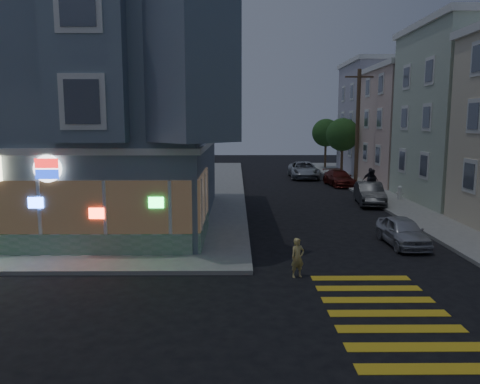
{
  "coord_description": "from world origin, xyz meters",
  "views": [
    {
      "loc": [
        2.43,
        -13.04,
        5.06
      ],
      "look_at": [
        2.59,
        5.65,
        2.27
      ],
      "focal_mm": 35.0,
      "sensor_mm": 36.0,
      "label": 1
    }
  ],
  "objects_px": {
    "parked_car_b": "(370,194)",
    "fire_hydrant": "(400,192)",
    "running_child": "(298,258)",
    "traffic_signal": "(163,152)",
    "parked_car_c": "(339,178)",
    "utility_pole": "(358,126)",
    "parked_car_a": "(403,231)",
    "parked_car_d": "(304,170)",
    "street_tree_near": "(343,135)",
    "pedestrian_b": "(370,181)",
    "pedestrian_a": "(371,183)",
    "street_tree_far": "(326,133)"
  },
  "relations": [
    {
      "from": "pedestrian_a",
      "to": "parked_car_c",
      "type": "distance_m",
      "value": 6.87
    },
    {
      "from": "traffic_signal",
      "to": "parked_car_a",
      "type": "bearing_deg",
      "value": 17.07
    },
    {
      "from": "parked_car_d",
      "to": "fire_hydrant",
      "type": "xyz_separation_m",
      "value": [
        4.4,
        -12.68,
        -0.15
      ]
    },
    {
      "from": "street_tree_near",
      "to": "pedestrian_a",
      "type": "distance_m",
      "value": 13.01
    },
    {
      "from": "parked_car_a",
      "to": "parked_car_d",
      "type": "distance_m",
      "value": 23.59
    },
    {
      "from": "parked_car_a",
      "to": "traffic_signal",
      "type": "height_order",
      "value": "traffic_signal"
    },
    {
      "from": "pedestrian_a",
      "to": "utility_pole",
      "type": "bearing_deg",
      "value": -79.2
    },
    {
      "from": "utility_pole",
      "to": "running_child",
      "type": "relative_size",
      "value": 6.85
    },
    {
      "from": "parked_car_c",
      "to": "utility_pole",
      "type": "bearing_deg",
      "value": -12.85
    },
    {
      "from": "pedestrian_b",
      "to": "parked_car_c",
      "type": "height_order",
      "value": "pedestrian_b"
    },
    {
      "from": "running_child",
      "to": "parked_car_c",
      "type": "height_order",
      "value": "running_child"
    },
    {
      "from": "parked_car_b",
      "to": "fire_hydrant",
      "type": "distance_m",
      "value": 2.6
    },
    {
      "from": "street_tree_far",
      "to": "parked_car_d",
      "type": "relative_size",
      "value": 0.97
    },
    {
      "from": "parked_car_c",
      "to": "traffic_signal",
      "type": "bearing_deg",
      "value": -125.31
    },
    {
      "from": "pedestrian_a",
      "to": "parked_car_a",
      "type": "relative_size",
      "value": 0.54
    },
    {
      "from": "street_tree_near",
      "to": "parked_car_d",
      "type": "bearing_deg",
      "value": -170.04
    },
    {
      "from": "pedestrian_a",
      "to": "parked_car_d",
      "type": "xyz_separation_m",
      "value": [
        -2.7,
        12.03,
        -0.33
      ]
    },
    {
      "from": "pedestrian_b",
      "to": "parked_car_d",
      "type": "distance_m",
      "value": 10.91
    },
    {
      "from": "running_child",
      "to": "fire_hydrant",
      "type": "height_order",
      "value": "running_child"
    },
    {
      "from": "parked_car_d",
      "to": "fire_hydrant",
      "type": "height_order",
      "value": "parked_car_d"
    },
    {
      "from": "street_tree_far",
      "to": "traffic_signal",
      "type": "distance_m",
      "value": 35.44
    },
    {
      "from": "parked_car_b",
      "to": "parked_car_d",
      "type": "relative_size",
      "value": 0.77
    },
    {
      "from": "running_child",
      "to": "parked_car_c",
      "type": "distance_m",
      "value": 23.22
    },
    {
      "from": "parked_car_a",
      "to": "parked_car_d",
      "type": "bearing_deg",
      "value": 90.37
    },
    {
      "from": "pedestrian_b",
      "to": "traffic_signal",
      "type": "bearing_deg",
      "value": 67.13
    },
    {
      "from": "running_child",
      "to": "parked_car_a",
      "type": "xyz_separation_m",
      "value": [
        4.87,
        3.99,
        -0.07
      ]
    },
    {
      "from": "parked_car_a",
      "to": "utility_pole",
      "type": "bearing_deg",
      "value": 80.25
    },
    {
      "from": "parked_car_b",
      "to": "pedestrian_a",
      "type": "bearing_deg",
      "value": 78.94
    },
    {
      "from": "street_tree_near",
      "to": "pedestrian_b",
      "type": "bearing_deg",
      "value": -92.52
    },
    {
      "from": "running_child",
      "to": "street_tree_near",
      "type": "bearing_deg",
      "value": 52.89
    },
    {
      "from": "street_tree_near",
      "to": "street_tree_far",
      "type": "relative_size",
      "value": 1.0
    },
    {
      "from": "running_child",
      "to": "traffic_signal",
      "type": "height_order",
      "value": "traffic_signal"
    },
    {
      "from": "parked_car_d",
      "to": "traffic_signal",
      "type": "xyz_separation_m",
      "value": [
        -8.97,
        -24.51,
        3.16
      ]
    },
    {
      "from": "utility_pole",
      "to": "street_tree_near",
      "type": "height_order",
      "value": "utility_pole"
    },
    {
      "from": "fire_hydrant",
      "to": "street_tree_near",
      "type": "bearing_deg",
      "value": 93.44
    },
    {
      "from": "street_tree_near",
      "to": "parked_car_a",
      "type": "bearing_deg",
      "value": -96.77
    },
    {
      "from": "parked_car_c",
      "to": "parked_car_d",
      "type": "xyz_separation_m",
      "value": [
        -2.1,
        5.2,
        0.13
      ]
    },
    {
      "from": "running_child",
      "to": "pedestrian_a",
      "type": "bearing_deg",
      "value": 44.47
    },
    {
      "from": "running_child",
      "to": "utility_pole",
      "type": "bearing_deg",
      "value": 49.48
    },
    {
      "from": "pedestrian_b",
      "to": "parked_car_c",
      "type": "xyz_separation_m",
      "value": [
        -1.01,
        5.25,
        -0.43
      ]
    },
    {
      "from": "parked_car_b",
      "to": "parked_car_d",
      "type": "xyz_separation_m",
      "value": [
        -2.1,
        13.89,
        0.07
      ]
    },
    {
      "from": "utility_pole",
      "to": "pedestrian_b",
      "type": "relative_size",
      "value": 5.0
    },
    {
      "from": "utility_pole",
      "to": "pedestrian_a",
      "type": "bearing_deg",
      "value": -96.0
    },
    {
      "from": "pedestrian_b",
      "to": "fire_hydrant",
      "type": "distance_m",
      "value": 2.62
    },
    {
      "from": "pedestrian_a",
      "to": "pedestrian_b",
      "type": "distance_m",
      "value": 1.63
    },
    {
      "from": "parked_car_a",
      "to": "parked_car_d",
      "type": "relative_size",
      "value": 0.64
    },
    {
      "from": "fire_hydrant",
      "to": "parked_car_a",
      "type": "bearing_deg",
      "value": -108.63
    },
    {
      "from": "street_tree_near",
      "to": "parked_car_b",
      "type": "bearing_deg",
      "value": -95.9
    },
    {
      "from": "street_tree_near",
      "to": "pedestrian_b",
      "type": "xyz_separation_m",
      "value": [
        -0.49,
        -11.08,
        -2.88
      ]
    },
    {
      "from": "running_child",
      "to": "fire_hydrant",
      "type": "relative_size",
      "value": 1.51
    }
  ]
}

